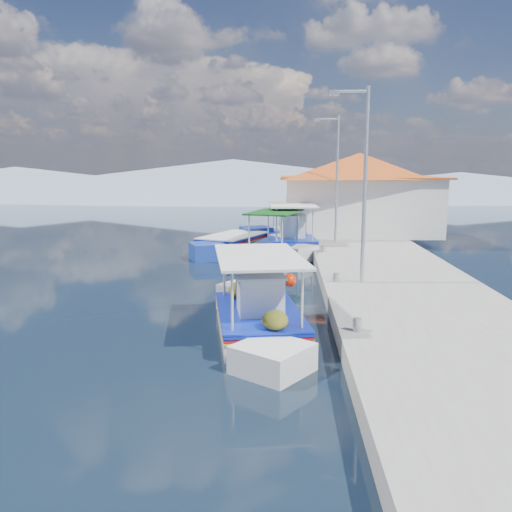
{
  "coord_description": "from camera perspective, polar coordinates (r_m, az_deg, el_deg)",
  "views": [
    {
      "loc": [
        2.19,
        -14.23,
        4.1
      ],
      "look_at": [
        1.24,
        2.13,
        1.3
      ],
      "focal_mm": 36.4,
      "sensor_mm": 36.0,
      "label": 1
    }
  ],
  "objects": [
    {
      "name": "caique_blue_hull",
      "position": [
        25.62,
        -2.56,
        1.25
      ],
      "size": [
        3.81,
        6.54,
        1.26
      ],
      "rotation": [
        0.0,
        0.0,
        0.39
      ],
      "color": "navy",
      "rests_on": "ground"
    },
    {
      "name": "lamp_post_near",
      "position": [
        16.4,
        11.59,
        8.63
      ],
      "size": [
        1.21,
        0.14,
        6.0
      ],
      "color": "#A5A8AD",
      "rests_on": "quay"
    },
    {
      "name": "caique_far",
      "position": [
        25.83,
        3.94,
        1.62
      ],
      "size": [
        2.47,
        7.36,
        2.58
      ],
      "rotation": [
        0.0,
        0.0,
        -0.07
      ],
      "color": "silver",
      "rests_on": "ground"
    },
    {
      "name": "caique_green_canopy",
      "position": [
        23.73,
        2.01,
        0.62
      ],
      "size": [
        2.94,
        6.18,
        2.39
      ],
      "rotation": [
        0.0,
        0.0,
        0.26
      ],
      "color": "silver",
      "rests_on": "ground"
    },
    {
      "name": "mountain_ridge",
      "position": [
        70.4,
        6.95,
        7.96
      ],
      "size": [
        171.4,
        96.0,
        5.5
      ],
      "color": "gray",
      "rests_on": "ground"
    },
    {
      "name": "ground",
      "position": [
        14.97,
        -5.24,
        -6.24
      ],
      "size": [
        160.0,
        160.0,
        0.0
      ],
      "primitive_type": "plane",
      "color": "black",
      "rests_on": "ground"
    },
    {
      "name": "lamp_post_far",
      "position": [
        25.34,
        8.69,
        9.03
      ],
      "size": [
        1.21,
        0.14,
        6.0
      ],
      "color": "#A5A8AD",
      "rests_on": "quay"
    },
    {
      "name": "quay",
      "position": [
        20.93,
        13.49,
        -1.17
      ],
      "size": [
        5.0,
        44.0,
        0.5
      ],
      "primitive_type": "cube",
      "color": "gray",
      "rests_on": "ground"
    },
    {
      "name": "main_caique",
      "position": [
        12.97,
        0.37,
        -6.74
      ],
      "size": [
        2.71,
        6.68,
        2.23
      ],
      "rotation": [
        0.0,
        0.0,
        -0.17
      ],
      "color": "silver",
      "rests_on": "ground"
    },
    {
      "name": "harbor_building",
      "position": [
        29.53,
        11.21,
        6.95
      ],
      "size": [
        10.49,
        10.49,
        4.4
      ],
      "color": "silver",
      "rests_on": "quay"
    },
    {
      "name": "bollards",
      "position": [
        19.85,
        7.93,
        -0.4
      ],
      "size": [
        0.2,
        17.2,
        0.3
      ],
      "color": "#A5A8AD",
      "rests_on": "quay"
    }
  ]
}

